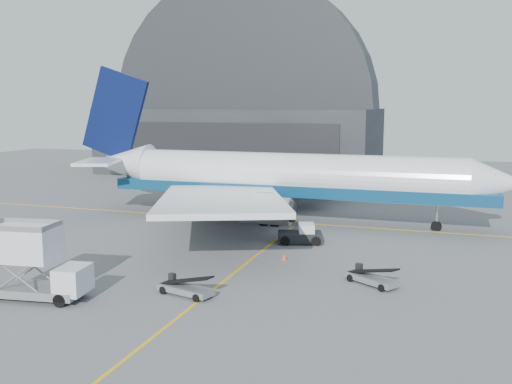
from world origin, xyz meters
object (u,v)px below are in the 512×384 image
(pushback_tug, at_px, (301,235))
(belt_loader_a, at_px, (185,288))
(catering_truck, at_px, (32,263))
(belt_loader_b, at_px, (371,278))
(airliner, at_px, (278,177))

(pushback_tug, xyz_separation_m, belt_loader_a, (-3.89, -16.87, -0.20))
(catering_truck, bearing_deg, belt_loader_a, 14.59)
(catering_truck, xyz_separation_m, belt_loader_b, (20.95, 10.07, -1.94))
(airliner, bearing_deg, pushback_tug, -61.82)
(airliner, height_order, belt_loader_a, airliner)
(belt_loader_a, distance_m, belt_loader_b, 13.24)
(catering_truck, distance_m, belt_loader_a, 10.22)
(belt_loader_b, bearing_deg, pushback_tug, 159.42)
(airliner, distance_m, catering_truck, 31.25)
(pushback_tug, relative_size, belt_loader_b, 1.11)
(pushback_tug, distance_m, belt_loader_b, 13.14)
(pushback_tug, relative_size, belt_loader_a, 1.04)
(catering_truck, bearing_deg, pushback_tug, 49.85)
(belt_loader_b, bearing_deg, catering_truck, -121.15)
(airliner, height_order, catering_truck, airliner)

